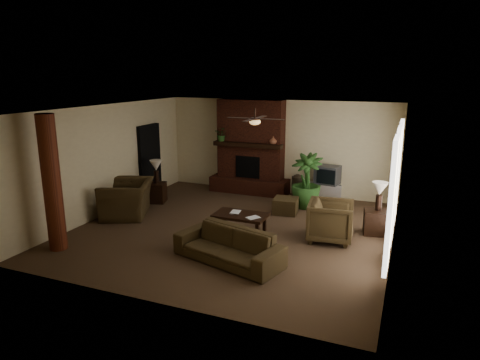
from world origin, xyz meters
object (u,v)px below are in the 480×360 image
at_px(floor_plant, 306,192).
at_px(lamp_left, 156,167).
at_px(log_column, 52,184).
at_px(floor_vase, 298,186).
at_px(lamp_right, 380,191).
at_px(sofa, 228,240).
at_px(coffee_table, 240,216).
at_px(side_table_left, 156,193).
at_px(ottoman, 286,206).
at_px(armchair_right, 331,219).
at_px(side_table_right, 375,222).
at_px(armchair_left, 127,193).
at_px(tv_stand, 325,192).

distance_m(floor_plant, lamp_left, 4.21).
distance_m(log_column, floor_vase, 6.52).
relative_size(log_column, lamp_right, 4.31).
xyz_separation_m(sofa, coffee_table, (-0.37, 1.55, -0.05)).
bearing_deg(lamp_right, floor_plant, 146.26).
bearing_deg(side_table_left, ottoman, 6.35).
bearing_deg(floor_vase, side_table_left, -155.74).
distance_m(log_column, lamp_left, 3.68).
relative_size(armchair_right, coffee_table, 0.80).
xyz_separation_m(armchair_right, side_table_right, (0.87, 0.78, -0.21)).
distance_m(sofa, side_table_left, 4.48).
bearing_deg(armchair_left, coffee_table, 65.56).
bearing_deg(ottoman, lamp_right, -14.62).
height_order(armchair_right, tv_stand, armchair_right).
xyz_separation_m(floor_vase, lamp_left, (-3.66, -1.60, 0.57)).
relative_size(side_table_left, lamp_right, 0.85).
bearing_deg(log_column, sofa, 12.22).
relative_size(coffee_table, side_table_right, 2.18).
height_order(sofa, side_table_left, sofa).
relative_size(armchair_right, floor_plant, 0.65).
bearing_deg(lamp_right, log_column, -150.69).
bearing_deg(side_table_left, sofa, -39.40).
relative_size(ottoman, tv_stand, 0.71).
xyz_separation_m(lamp_left, side_table_right, (5.97, -0.30, -0.73)).
bearing_deg(tv_stand, armchair_right, -93.53).
distance_m(log_column, lamp_right, 6.97).
relative_size(tv_stand, side_table_left, 1.55).
bearing_deg(floor_plant, sofa, -98.20).
height_order(side_table_left, side_table_right, same).
bearing_deg(side_table_right, lamp_left, 177.14).
relative_size(armchair_right, lamp_left, 1.48).
bearing_deg(log_column, ottoman, 47.05).
bearing_deg(armchair_left, armchair_right, 68.70).
xyz_separation_m(armchair_left, lamp_right, (6.03, 1.08, 0.40)).
xyz_separation_m(ottoman, tv_stand, (0.73, 1.53, 0.05)).
bearing_deg(coffee_table, lamp_left, 156.41).
xyz_separation_m(lamp_left, lamp_right, (6.00, -0.25, 0.00)).
height_order(armchair_left, lamp_right, lamp_right).
bearing_deg(tv_stand, log_column, -145.52).
bearing_deg(sofa, armchair_left, 171.61).
height_order(armchair_right, side_table_left, armchair_right).
xyz_separation_m(tv_stand, side_table_left, (-4.40, -1.94, 0.03)).
distance_m(ottoman, side_table_right, 2.39).
height_order(sofa, tv_stand, sofa).
height_order(log_column, tv_stand, log_column).
bearing_deg(side_table_left, log_column, -91.09).
distance_m(log_column, side_table_left, 3.78).
relative_size(log_column, floor_vase, 3.64).
relative_size(log_column, armchair_right, 2.90).
relative_size(sofa, ottoman, 3.64).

